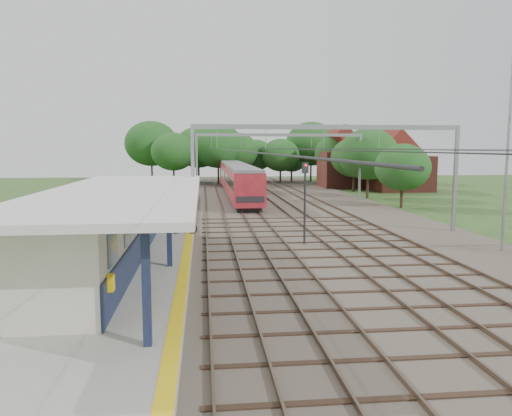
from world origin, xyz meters
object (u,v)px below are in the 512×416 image
person (184,218)px  signal_post (305,192)px  bicycle (184,226)px  train (237,178)px

person → signal_post: 7.91m
bicycle → signal_post: (6.95, -2.58, 2.22)m
person → bicycle: 0.81m
signal_post → train: bearing=73.3°
train → signal_post: signal_post is taller
bicycle → train: 28.15m
train → signal_post: (1.85, -30.24, 1.06)m
bicycle → train: train is taller
bicycle → signal_post: signal_post is taller
person → signal_post: bearing=177.9°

